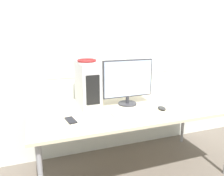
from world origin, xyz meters
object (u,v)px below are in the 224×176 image
(mouse, at_px, (162,108))
(pc_tower, at_px, (87,85))
(keyboard, at_px, (134,112))
(headphones, at_px, (87,60))
(cell_phone, at_px, (71,120))
(monitor_main, at_px, (128,81))

(mouse, bearing_deg, pc_tower, 153.58)
(keyboard, bearing_deg, headphones, 138.49)
(pc_tower, bearing_deg, cell_phone, -126.40)
(pc_tower, xyz_separation_m, headphones, (0.00, 0.00, 0.25))
(monitor_main, relative_size, keyboard, 1.23)
(headphones, bearing_deg, keyboard, -41.51)
(pc_tower, height_order, keyboard, pc_tower)
(pc_tower, xyz_separation_m, cell_phone, (-0.23, -0.31, -0.23))
(headphones, height_order, monitor_main, headphones)
(headphones, height_order, keyboard, headphones)
(headphones, relative_size, monitor_main, 0.35)
(pc_tower, height_order, monitor_main, monitor_main)
(monitor_main, relative_size, cell_phone, 3.33)
(pc_tower, height_order, cell_phone, pc_tower)
(keyboard, height_order, mouse, mouse)
(pc_tower, relative_size, keyboard, 1.06)
(pc_tower, bearing_deg, mouse, -26.42)
(keyboard, relative_size, cell_phone, 2.70)
(pc_tower, relative_size, mouse, 4.33)
(headphones, xyz_separation_m, mouse, (0.67, -0.33, -0.46))
(keyboard, bearing_deg, monitor_main, 80.02)
(pc_tower, relative_size, headphones, 2.46)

